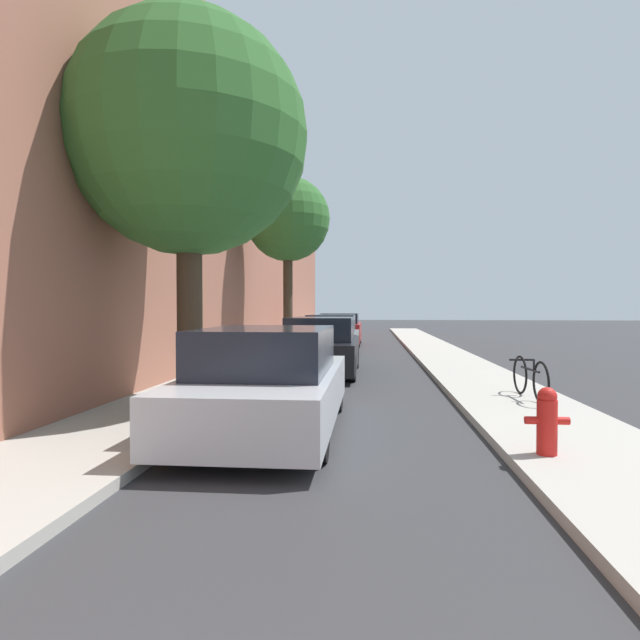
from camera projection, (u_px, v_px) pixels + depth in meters
ground_plane at (356, 367)px, 15.10m from camera, size 120.00×120.00×0.00m
sidewalk_left at (256, 364)px, 15.38m from camera, size 2.00×52.00×0.12m
sidewalk_right at (459, 366)px, 14.82m from camera, size 2.00×52.00×0.12m
building_facade_left at (210, 199)px, 15.39m from camera, size 0.70×52.00×9.73m
parked_car_silver at (269, 382)px, 7.25m from camera, size 1.84×4.62×1.42m
parked_car_black at (322, 347)px, 13.51m from camera, size 1.81×4.43×1.46m
parked_car_grey at (332, 337)px, 18.42m from camera, size 1.80×4.13×1.45m
parked_car_red at (340, 330)px, 24.03m from camera, size 1.84×4.46×1.45m
street_tree_near at (189, 138)px, 8.61m from camera, size 3.88×3.88×6.31m
street_tree_far at (288, 220)px, 17.20m from camera, size 2.74×2.74×5.83m
fire_hydrant at (547, 420)px, 5.67m from camera, size 0.46×0.21×0.73m
bicycle at (530, 378)px, 9.18m from camera, size 0.44×1.72×0.70m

